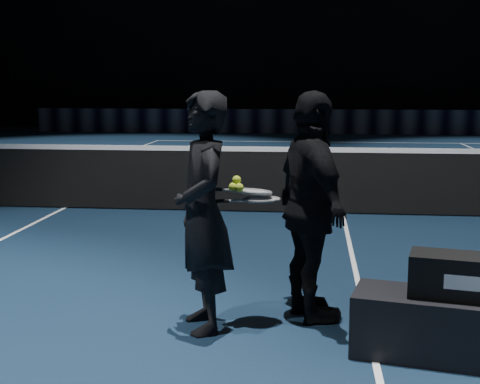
# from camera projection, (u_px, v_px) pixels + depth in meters

# --- Properties ---
(floor) EXTENTS (36.00, 36.00, 0.00)m
(floor) POSITION_uv_depth(u_px,v_px,m) (343.00, 214.00, 9.52)
(floor) COLOR #0D1C31
(floor) RESTS_ON ground
(wall_back) EXTENTS (30.00, 0.00, 30.00)m
(wall_back) POSITION_uv_depth(u_px,v_px,m) (327.00, 3.00, 26.38)
(wall_back) COLOR black
(wall_back) RESTS_ON ground
(court_lines) EXTENTS (10.98, 23.78, 0.01)m
(court_lines) POSITION_uv_depth(u_px,v_px,m) (343.00, 214.00, 9.52)
(court_lines) COLOR white
(court_lines) RESTS_ON floor
(net_mesh) EXTENTS (12.80, 0.02, 0.86)m
(net_mesh) POSITION_uv_depth(u_px,v_px,m) (344.00, 183.00, 9.45)
(net_mesh) COLOR black
(net_mesh) RESTS_ON floor
(net_tape) EXTENTS (12.80, 0.03, 0.07)m
(net_tape) POSITION_uv_depth(u_px,v_px,m) (344.00, 150.00, 9.38)
(net_tape) COLOR white
(net_tape) RESTS_ON net_mesh
(sponsor_backdrop) EXTENTS (22.00, 0.15, 0.90)m
(sponsor_backdrop) POSITION_uv_depth(u_px,v_px,m) (325.00, 122.00, 24.66)
(sponsor_backdrop) COLOR black
(sponsor_backdrop) RESTS_ON floor
(player_bench) EXTENTS (1.52, 0.78, 0.43)m
(player_bench) POSITION_uv_depth(u_px,v_px,m) (463.00, 329.00, 4.45)
(player_bench) COLOR black
(player_bench) RESTS_ON floor
(racket_bag) EXTENTS (0.77, 0.46, 0.29)m
(racket_bag) POSITION_uv_depth(u_px,v_px,m) (466.00, 277.00, 4.40)
(racket_bag) COLOR black
(racket_bag) RESTS_ON player_bench
(bag_signature) EXTENTS (0.33, 0.08, 0.10)m
(bag_signature) POSITION_uv_depth(u_px,v_px,m) (471.00, 284.00, 4.24)
(bag_signature) COLOR white
(bag_signature) RESTS_ON racket_bag
(player_a) EXTENTS (0.63, 0.76, 1.79)m
(player_a) POSITION_uv_depth(u_px,v_px,m) (203.00, 213.00, 4.93)
(player_a) COLOR black
(player_a) RESTS_ON floor
(player_b) EXTENTS (0.82, 1.13, 1.79)m
(player_b) POSITION_uv_depth(u_px,v_px,m) (311.00, 208.00, 5.13)
(player_b) COLOR black
(player_b) RESTS_ON floor
(racket_lower) EXTENTS (0.71, 0.44, 0.03)m
(racket_lower) POSITION_uv_depth(u_px,v_px,m) (262.00, 199.00, 5.03)
(racket_lower) COLOR black
(racket_lower) RESTS_ON player_a
(racket_upper) EXTENTS (0.71, 0.48, 0.10)m
(racket_upper) POSITION_uv_depth(u_px,v_px,m) (254.00, 191.00, 5.04)
(racket_upper) COLOR black
(racket_upper) RESTS_ON player_b
(tennis_balls) EXTENTS (0.12, 0.10, 0.12)m
(tennis_balls) POSITION_uv_depth(u_px,v_px,m) (236.00, 185.00, 4.97)
(tennis_balls) COLOR #B0DB2E
(tennis_balls) RESTS_ON racket_upper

